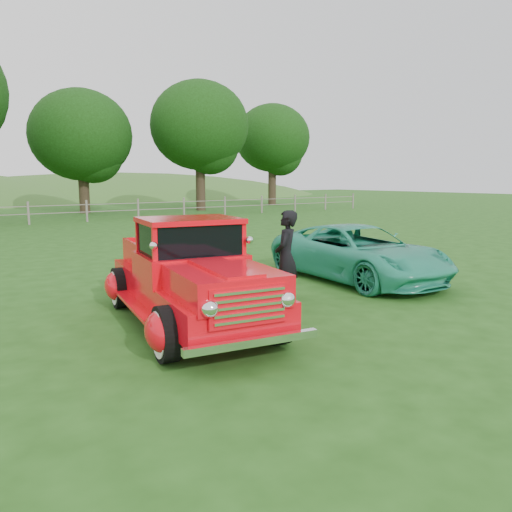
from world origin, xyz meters
TOP-DOWN VIEW (x-y plane):
  - ground at (0.00, 0.00)m, footprint 140.00×140.00m
  - fence_line at (0.00, 22.00)m, footprint 48.00×0.12m
  - tree_near_east at (5.00, 29.00)m, footprint 6.80×6.80m
  - tree_mid_east at (13.00, 27.00)m, footprint 7.20×7.20m
  - tree_far_east at (22.00, 30.00)m, footprint 6.60×6.60m
  - red_pickup at (-1.63, 1.27)m, footprint 2.82×5.20m
  - teal_sedan at (3.33, 2.17)m, footprint 2.49×4.85m
  - man at (0.60, 1.51)m, footprint 0.78×0.75m

SIDE VIEW (x-z plane):
  - ground at x=0.00m, z-range 0.00..0.00m
  - fence_line at x=0.00m, z-range 0.00..1.20m
  - teal_sedan at x=3.33m, z-range 0.00..1.31m
  - red_pickup at x=-1.63m, z-range -0.09..1.69m
  - man at x=0.60m, z-range 0.00..1.80m
  - tree_near_east at x=5.00m, z-range 1.08..9.41m
  - tree_far_east at x=22.00m, z-range 1.43..10.29m
  - tree_mid_east at x=13.00m, z-range 1.45..10.89m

